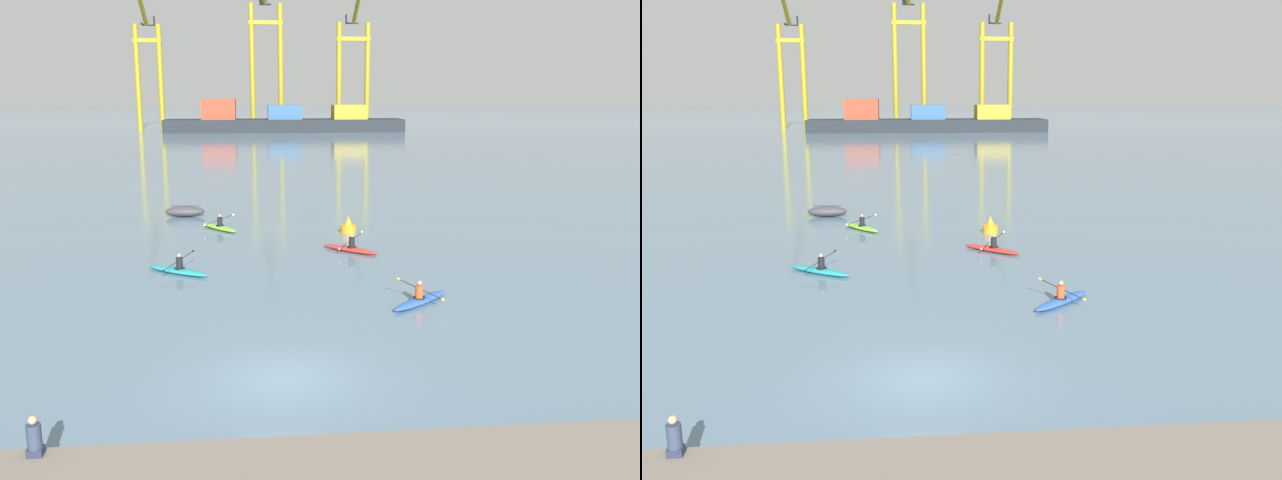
{
  "view_description": "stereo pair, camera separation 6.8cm",
  "coord_description": "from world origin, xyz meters",
  "views": [
    {
      "loc": [
        -0.66,
        -17.63,
        8.0
      ],
      "look_at": [
        2.56,
        15.61,
        0.6
      ],
      "focal_mm": 37.05,
      "sensor_mm": 36.0,
      "label": 1
    },
    {
      "loc": [
        -0.59,
        -17.63,
        8.0
      ],
      "look_at": [
        2.56,
        15.61,
        0.6
      ],
      "focal_mm": 37.05,
      "sensor_mm": 36.0,
      "label": 2
    }
  ],
  "objects": [
    {
      "name": "gantry_crane_west_mid",
      "position": [
        2.16,
        139.23,
        19.04
      ],
      "size": [
        7.75,
        19.07,
        39.24
      ],
      "color": "olive",
      "rests_on": "ground"
    },
    {
      "name": "seated_onlooker",
      "position": [
        -5.35,
        -4.68,
        1.04
      ],
      "size": [
        0.32,
        0.3,
        0.9
      ],
      "color": "#23283D",
      "rests_on": "stone_quay"
    },
    {
      "name": "kayak_red",
      "position": [
        4.12,
        15.36,
        0.17
      ],
      "size": [
        2.9,
        2.75,
        0.96
      ],
      "color": "red",
      "rests_on": "ground"
    },
    {
      "name": "ground_plane",
      "position": [
        0.0,
        0.0,
        0.0
      ],
      "size": [
        800.0,
        800.0,
        0.0
      ],
      "primitive_type": "plane",
      "color": "slate"
    },
    {
      "name": "kayak_teal",
      "position": [
        -4.29,
        11.87,
        0.17
      ],
      "size": [
        3.13,
        2.45,
        0.95
      ],
      "color": "teal",
      "rests_on": "ground"
    },
    {
      "name": "channel_buoy",
      "position": [
        4.67,
        20.15,
        0.36
      ],
      "size": [
        0.9,
        0.9,
        1.0
      ],
      "color": "orange",
      "rests_on": "ground"
    },
    {
      "name": "container_barge",
      "position": [
        5.21,
        127.61,
        2.2
      ],
      "size": [
        51.21,
        9.45,
        7.01
      ],
      "color": "#1E2328",
      "rests_on": "ground"
    },
    {
      "name": "gantry_crane_west",
      "position": [
        -24.15,
        136.84,
        16.22
      ],
      "size": [
        6.24,
        19.61,
        32.88
      ],
      "color": "olive",
      "rests_on": "ground"
    },
    {
      "name": "gantry_crane_east_mid",
      "position": [
        22.03,
        136.71,
        16.8
      ],
      "size": [
        7.78,
        20.61,
        33.95
      ],
      "color": "olive",
      "rests_on": "ground"
    },
    {
      "name": "kayak_lime",
      "position": [
        -2.96,
        21.78,
        0.17
      ],
      "size": [
        2.53,
        3.07,
        0.95
      ],
      "color": "#7ABC2D",
      "rests_on": "ground"
    },
    {
      "name": "kayak_blue",
      "position": [
        5.6,
        6.47,
        0.17
      ],
      "size": [
        2.93,
        2.72,
        0.95
      ],
      "color": "#2856B2",
      "rests_on": "ground"
    },
    {
      "name": "capsized_dinghy",
      "position": [
        -5.45,
        26.39,
        0.35
      ],
      "size": [
        2.64,
        1.19,
        0.76
      ],
      "color": "#38383D",
      "rests_on": "ground"
    }
  ]
}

